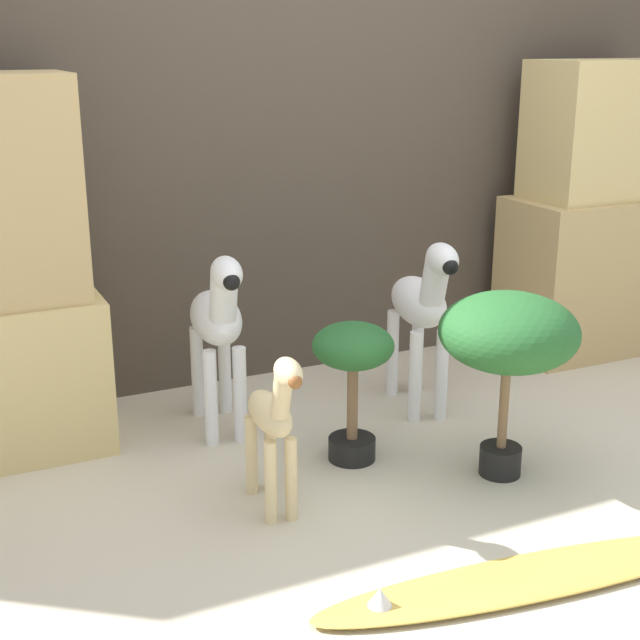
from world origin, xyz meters
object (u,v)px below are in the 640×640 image
zebra_right (422,306)px  potted_palm_back (353,363)px  zebra_left (218,322)px  potted_palm_front (508,337)px  surfboard (529,577)px  giraffe_figurine (273,419)px

zebra_right → potted_palm_back: 0.53m
zebra_left → potted_palm_back: 0.54m
potted_palm_front → potted_palm_back: size_ratio=1.27×
zebra_right → zebra_left: (-0.79, 0.14, 0.00)m
zebra_left → potted_palm_front: size_ratio=1.13×
potted_palm_back → surfboard: bearing=-83.8°
potted_palm_front → surfboard: 0.80m
potted_palm_front → surfboard: potted_palm_front is taller
zebra_left → surfboard: size_ratio=0.55×
surfboard → zebra_right: bearing=73.3°
giraffe_figurine → potted_palm_back: size_ratio=1.11×
zebra_left → giraffe_figurine: 0.65m
zebra_right → giraffe_figurine: bearing=-148.8°
zebra_right → potted_palm_back: zebra_right is taller
zebra_left → potted_palm_front: bearing=-44.3°
potted_palm_back → surfboard: (0.10, -0.88, -0.35)m
potted_palm_front → potted_palm_back: potted_palm_front is taller
zebra_left → giraffe_figurine: bearing=-93.9°
giraffe_figurine → surfboard: 0.87m
surfboard → potted_palm_back: bearing=96.2°
giraffe_figurine → potted_palm_front: 0.82m
potted_palm_front → zebra_left: bearing=135.7°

